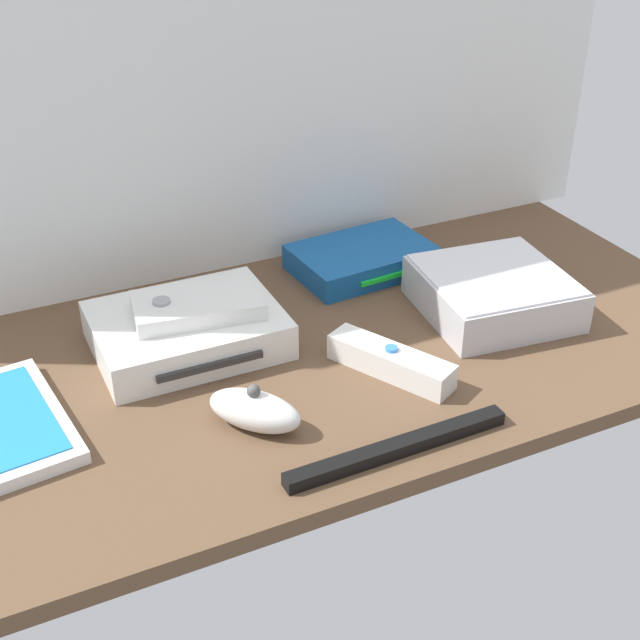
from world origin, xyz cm
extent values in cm
cube|color=brown|center=(0.00, 0.00, -1.00)|extent=(100.00, 48.00, 2.00)
cube|color=white|center=(0.00, 24.60, 32.00)|extent=(110.00, 1.20, 64.00)
cube|color=white|center=(-13.48, 7.27, 2.20)|extent=(21.09, 16.12, 4.40)
cube|color=#2D2D2D|center=(-13.52, -0.93, 2.20)|extent=(12.00, 0.67, 0.80)
cube|color=silver|center=(23.04, -1.19, 2.50)|extent=(18.81, 18.81, 5.00)
cube|color=silver|center=(23.04, -1.19, 5.15)|extent=(18.06, 18.06, 0.30)
cube|color=#145193|center=(13.67, 15.54, 1.70)|extent=(18.85, 13.32, 3.40)
cube|color=#19D833|center=(14.14, 9.36, 1.70)|extent=(8.01, 1.00, 0.60)
cube|color=white|center=(4.96, -7.64, 1.50)|extent=(10.02, 14.79, 3.00)
cylinder|color=#387FDB|center=(4.96, -7.64, 3.20)|extent=(1.40, 1.40, 0.40)
ellipsoid|color=white|center=(-12.10, -10.10, 2.00)|extent=(9.88, 10.44, 4.00)
sphere|color=#4C4C4C|center=(-12.10, -10.10, 4.40)|extent=(1.40, 1.40, 1.40)
cube|color=white|center=(-12.13, 6.75, 5.40)|extent=(15.42, 10.03, 2.00)
cylinder|color=#99999E|center=(-16.08, 7.34, 6.60)|extent=(2.27, 2.27, 0.40)
cube|color=black|center=(-1.17, -19.99, 0.70)|extent=(24.02, 2.09, 1.40)
camera|label=1|loc=(-36.22, -75.86, 54.35)|focal=48.65mm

